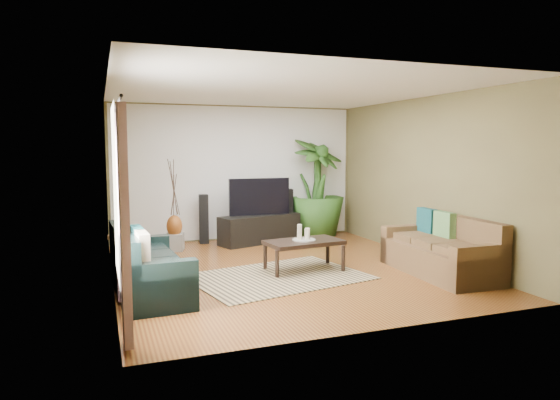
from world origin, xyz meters
name	(u,v)px	position (x,y,z in m)	size (l,w,h in m)	color
floor	(284,269)	(0.00, 0.00, 0.00)	(5.50, 5.50, 0.00)	brown
ceiling	(285,91)	(0.00, 0.00, 2.70)	(5.50, 5.50, 0.00)	white
wall_back	(237,173)	(0.00, 2.75, 1.35)	(5.00, 5.00, 0.00)	brown
wall_front	(381,199)	(0.00, -2.75, 1.35)	(5.00, 5.00, 0.00)	brown
wall_left	(110,186)	(-2.50, 0.00, 1.35)	(5.50, 5.50, 0.00)	brown
wall_right	(424,178)	(2.50, 0.00, 1.35)	(5.50, 5.50, 0.00)	brown
backwall_panel	(237,173)	(0.00, 2.74, 1.35)	(4.90, 4.90, 0.00)	white
window_pane	(115,192)	(-2.48, -1.60, 1.40)	(1.80, 1.80, 0.00)	white
curtain_near	(124,226)	(-2.43, -2.35, 1.15)	(0.08, 0.35, 2.20)	gray
curtain_far	(118,208)	(-2.43, -0.85, 1.15)	(0.08, 0.35, 2.20)	gray
curtain_rod	(117,104)	(-2.43, -1.60, 2.30)	(0.03, 0.03, 1.90)	black
sofa_left	(149,261)	(-2.07, -0.63, 0.42)	(1.88, 0.81, 0.85)	black
sofa_right	(439,246)	(2.04, -1.06, 0.42)	(1.92, 0.86, 0.85)	brown
area_rug	(278,277)	(-0.25, -0.41, 0.01)	(2.41, 1.71, 0.01)	tan
coffee_table	(304,255)	(0.25, -0.18, 0.23)	(1.14, 0.62, 0.47)	black
candle_tray	(304,240)	(0.25, -0.18, 0.47)	(0.35, 0.35, 0.02)	#969691
candle_tall	(300,232)	(0.19, -0.15, 0.59)	(0.07, 0.07, 0.23)	beige
candle_mid	(307,234)	(0.29, -0.22, 0.57)	(0.07, 0.07, 0.18)	#EEE2C8
candle_short	(307,234)	(0.32, -0.12, 0.55)	(0.07, 0.07, 0.14)	beige
tv_stand	(260,229)	(0.30, 2.17, 0.28)	(1.65, 0.50, 0.55)	black
television	(259,197)	(0.30, 2.19, 0.91)	(1.21, 0.07, 0.72)	black
speaker_left	(204,219)	(-0.74, 2.50, 0.48)	(0.17, 0.19, 0.95)	black
speaker_right	(288,213)	(1.01, 2.50, 0.51)	(0.18, 0.20, 1.01)	black
potted_plant	(316,187)	(1.64, 2.50, 1.03)	(1.16, 1.16, 2.07)	#27521B
plant_pot	(316,229)	(1.64, 2.50, 0.15)	(0.38, 0.38, 0.30)	black
pedestal	(175,242)	(-1.38, 2.00, 0.15)	(0.31, 0.31, 0.31)	gray
vase	(174,226)	(-1.38, 2.00, 0.45)	(0.28, 0.28, 0.39)	brown
side_table	(128,250)	(-2.25, 0.97, 0.27)	(0.52, 0.52, 0.55)	brown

